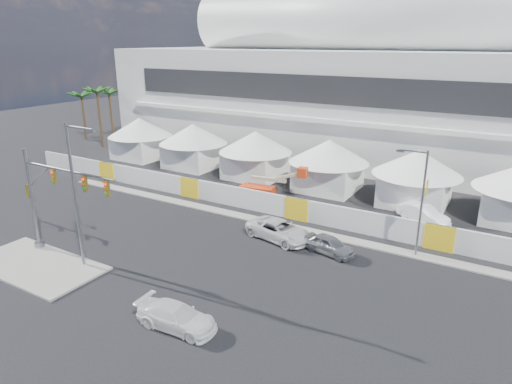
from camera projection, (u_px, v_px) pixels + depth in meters
The scene contains 15 objects.
ground at pixel (129, 270), 31.88m from camera, with size 160.00×160.00×0.00m, color black.
median_island at pixel (36, 265), 32.33m from camera, with size 10.00×5.00×0.15m, color gray.
far_curb at pixel (462, 266), 32.32m from camera, with size 80.00×1.20×0.12m, color gray.
stadium at pixel (410, 87), 58.43m from camera, with size 80.00×24.80×21.98m.
tent_row at pixel (290, 156), 50.17m from camera, with size 53.40×8.40×5.40m.
hoarding_fence at pixel (297, 209), 40.45m from camera, with size 70.00×0.25×2.00m, color silver.
palm_cluster at pixel (109, 97), 69.97m from camera, with size 10.60×10.60×8.55m.
sedan_silver at pixel (329, 245), 34.12m from camera, with size 4.08×1.64×1.39m, color #A5A6AA.
pickup_curb at pixel (279, 230), 36.47m from camera, with size 5.64×2.60×1.57m, color silver.
pickup_near at pixel (177, 317), 25.26m from camera, with size 4.76×1.94×1.38m, color white.
lot_car_a at pixel (423, 214), 39.90m from camera, with size 4.68×1.63×1.54m, color white.
traffic_mast at pixel (48, 199), 32.82m from camera, with size 9.42×0.75×7.69m.
streetlight_median at pixel (76, 187), 30.37m from camera, with size 2.80×0.28×10.12m.
streetlight_curb at pixel (420, 196), 32.52m from camera, with size 2.38×0.54×8.03m.
boom_lift at pixel (263, 188), 46.20m from camera, with size 7.09×2.08×3.54m.
Camera 1 is at (22.27, -19.90, 15.28)m, focal length 32.00 mm.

